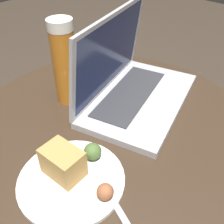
# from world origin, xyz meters

# --- Properties ---
(ground_plane) EXTENTS (6.00, 6.00, 0.00)m
(ground_plane) POSITION_xyz_m (0.00, 0.00, 0.00)
(ground_plane) COLOR #382D23
(table) EXTENTS (0.73, 0.73, 0.52)m
(table) POSITION_xyz_m (0.00, 0.00, 0.38)
(table) COLOR #515156
(table) RESTS_ON ground_plane
(laptop) EXTENTS (0.42, 0.32, 0.24)m
(laptop) POSITION_xyz_m (0.11, 0.02, 0.56)
(laptop) COLOR #B2B2B7
(laptop) RESTS_ON table
(beer_glass) EXTENTS (0.06, 0.06, 0.23)m
(beer_glass) POSITION_xyz_m (-0.01, 0.15, 0.63)
(beer_glass) COLOR #C6701E
(beer_glass) RESTS_ON table
(snack_plate) EXTENTS (0.21, 0.21, 0.07)m
(snack_plate) POSITION_xyz_m (-0.19, -0.07, 0.54)
(snack_plate) COLOR white
(snack_plate) RESTS_ON table
(fork) EXTENTS (0.08, 0.18, 0.00)m
(fork) POSITION_xyz_m (-0.16, -0.13, 0.52)
(fork) COLOR #B2B2B7
(fork) RESTS_ON table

